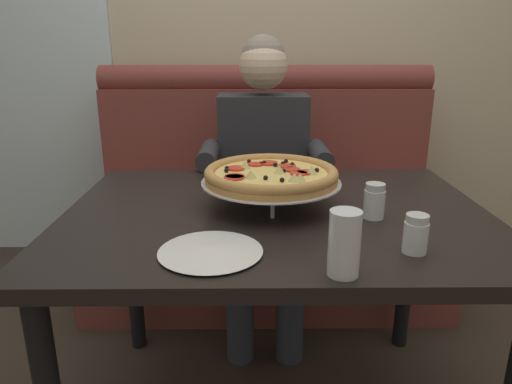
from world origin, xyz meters
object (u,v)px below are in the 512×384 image
Objects in this scene: booth_bench at (266,214)px; shaker_parmesan at (374,203)px; drinking_glass at (344,247)px; plate_near_left at (210,249)px; diner_main at (263,168)px; dining_table at (276,237)px; patio_chair at (81,146)px; shaker_pepper_flakes at (415,237)px; pizza at (271,175)px.

booth_bench reaches higher than shaker_parmesan.
drinking_glass reaches higher than shaker_parmesan.
diner_main is at bearing 81.26° from plate_near_left.
plate_near_left is at bearing -119.71° from dining_table.
shaker_parmesan is (0.27, -1.01, 0.40)m from booth_bench.
shaker_parmesan is at bearing -52.91° from patio_chair.
drinking_glass is (0.12, -0.41, 0.15)m from dining_table.
booth_bench is 6.91× the size of plate_near_left.
booth_bench is 0.41m from diner_main.
patio_chair is at bearing 124.90° from shaker_pepper_flakes.
booth_bench is 1.36× the size of diner_main.
diner_main is 5.08× the size of plate_near_left.
pizza is at bearing -56.83° from patio_chair.
shaker_parmesan is (-0.04, 0.23, 0.00)m from shaker_pepper_flakes.
pizza is at bearing 133.58° from shaker_pepper_flakes.
dining_table is at bearing 135.99° from shaker_pepper_flakes.
drinking_glass reaches higher than patio_chair.
booth_bench reaches higher than dining_table.
booth_bench is 18.23× the size of shaker_pepper_flakes.
shaker_pepper_flakes is 0.22m from drinking_glass.
booth_bench reaches higher than plate_near_left.
drinking_glass reaches higher than shaker_pepper_flakes.
diner_main is 0.81m from shaker_parmesan.
pizza reaches higher than dining_table.
plate_near_left is at bearing -98.74° from diner_main.
dining_table is 5.02× the size of plate_near_left.
pizza is at bearing 110.13° from dining_table.
patio_chair is at bearing 120.43° from drinking_glass.
patio_chair reaches higher than dining_table.
shaker_pepper_flakes is at bearing -75.89° from booth_bench.
diner_main reaches higher than patio_chair.
booth_bench is 11.93× the size of drinking_glass.
dining_table is 1.46× the size of patio_chair.
booth_bench is 1.38× the size of dining_table.
dining_table is 0.68m from diner_main.
booth_bench is 1.34m from shaker_pepper_flakes.
diner_main is at bearing 111.66° from shaker_parmesan.
pizza reaches higher than patio_chair.
patio_chair is at bearing 133.62° from diner_main.
patio_chair is (-1.32, 2.03, -0.15)m from dining_table.
diner_main is at bearing 91.94° from dining_table.
shaker_parmesan is (0.29, -0.11, -0.05)m from pizza.
booth_bench reaches higher than shaker_pepper_flakes.
pizza is 0.49× the size of patio_chair.
shaker_parmesan is (0.30, -0.74, 0.09)m from diner_main.
booth_bench is 17.04× the size of shaker_parmesan.
patio_chair is (-1.44, 2.45, -0.30)m from drinking_glass.
booth_bench is at bearing 88.99° from pizza.
diner_main is at bearing -46.38° from patio_chair.
pizza reaches higher than plate_near_left.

